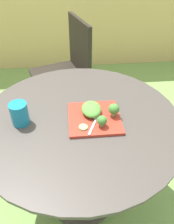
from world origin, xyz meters
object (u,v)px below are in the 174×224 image
(salad_plate, at_px, (94,118))
(drinking_glass, at_px, (20,115))
(patio_chair, at_px, (68,65))
(fork, at_px, (95,122))

(salad_plate, distance_m, drinking_glass, 0.36)
(patio_chair, distance_m, salad_plate, 0.97)
(patio_chair, height_order, fork, patio_chair)
(salad_plate, bearing_deg, fork, -93.86)
(patio_chair, bearing_deg, fork, -83.73)
(patio_chair, bearing_deg, drinking_glass, -104.58)
(patio_chair, relative_size, drinking_glass, 8.06)
(patio_chair, bearing_deg, salad_plate, -83.29)
(salad_plate, height_order, fork, fork)
(fork, bearing_deg, patio_chair, 96.27)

